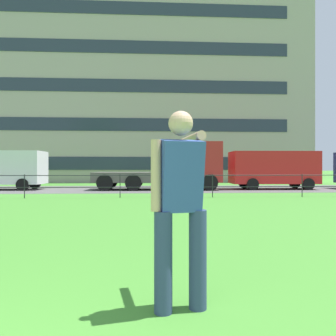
{
  "coord_description": "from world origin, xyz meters",
  "views": [
    {
      "loc": [
        1.2,
        -0.7,
        1.26
      ],
      "look_at": [
        1.71,
        7.86,
        1.26
      ],
      "focal_mm": 35.64,
      "sensor_mm": 36.0,
      "label": 1
    }
  ],
  "objects_px": {
    "person_thrower": "(180,202)",
    "apartment_building_background": "(136,99)",
    "flatbed_truck_far_right": "(176,169)",
    "panel_van_center": "(0,168)",
    "panel_van_left": "(273,168)"
  },
  "relations": [
    {
      "from": "person_thrower",
      "to": "panel_van_center",
      "type": "bearing_deg",
      "value": 117.79
    },
    {
      "from": "flatbed_truck_far_right",
      "to": "apartment_building_background",
      "type": "relative_size",
      "value": 0.23
    },
    {
      "from": "person_thrower",
      "to": "flatbed_truck_far_right",
      "type": "xyz_separation_m",
      "value": [
        1.34,
        16.46,
        0.26
      ]
    },
    {
      "from": "person_thrower",
      "to": "panel_van_left",
      "type": "distance_m",
      "value": 18.02
    },
    {
      "from": "person_thrower",
      "to": "apartment_building_background",
      "type": "relative_size",
      "value": 0.05
    },
    {
      "from": "panel_van_left",
      "to": "flatbed_truck_far_right",
      "type": "bearing_deg",
      "value": -179.26
    },
    {
      "from": "panel_van_center",
      "to": "panel_van_left",
      "type": "bearing_deg",
      "value": -1.3
    },
    {
      "from": "flatbed_truck_far_right",
      "to": "panel_van_left",
      "type": "bearing_deg",
      "value": 0.74
    },
    {
      "from": "flatbed_truck_far_right",
      "to": "panel_van_center",
      "type": "bearing_deg",
      "value": 177.54
    },
    {
      "from": "panel_van_left",
      "to": "apartment_building_background",
      "type": "height_order",
      "value": "apartment_building_background"
    },
    {
      "from": "flatbed_truck_far_right",
      "to": "panel_van_left",
      "type": "xyz_separation_m",
      "value": [
        5.83,
        0.08,
        0.05
      ]
    },
    {
      "from": "flatbed_truck_far_right",
      "to": "person_thrower",
      "type": "bearing_deg",
      "value": -94.66
    },
    {
      "from": "person_thrower",
      "to": "flatbed_truck_far_right",
      "type": "distance_m",
      "value": 16.51
    },
    {
      "from": "flatbed_truck_far_right",
      "to": "apartment_building_background",
      "type": "distance_m",
      "value": 17.29
    },
    {
      "from": "panel_van_left",
      "to": "apartment_building_background",
      "type": "xyz_separation_m",
      "value": [
        -8.77,
        15.34,
        7.2
      ]
    }
  ]
}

